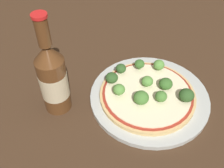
{
  "coord_description": "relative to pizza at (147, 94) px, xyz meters",
  "views": [
    {
      "loc": [
        -0.4,
        -0.15,
        0.48
      ],
      "look_at": [
        -0.06,
        0.08,
        0.06
      ],
      "focal_mm": 42.0,
      "sensor_mm": 36.0,
      "label": 1
    }
  ],
  "objects": [
    {
      "name": "plate",
      "position": [
        0.0,
        -0.0,
        -0.01
      ],
      "size": [
        0.28,
        0.28,
        0.01
      ],
      "color": "#B2B7B2",
      "rests_on": "ground_plane"
    },
    {
      "name": "pizza",
      "position": [
        0.0,
        0.0,
        0.0
      ],
      "size": [
        0.23,
        0.23,
        0.01
      ],
      "color": "tan",
      "rests_on": "plate"
    },
    {
      "name": "broccoli_floret_5",
      "position": [
        0.09,
        0.01,
        0.02
      ],
      "size": [
        0.03,
        0.03,
        0.03
      ],
      "color": "#6B8E51",
      "rests_on": "pizza"
    },
    {
      "name": "broccoli_floret_2",
      "position": [
        0.03,
        -0.08,
        0.02
      ],
      "size": [
        0.03,
        0.03,
        0.03
      ],
      "color": "#6B8E51",
      "rests_on": "pizza"
    },
    {
      "name": "broccoli_floret_6",
      "position": [
        -0.04,
        0.05,
        0.02
      ],
      "size": [
        0.03,
        0.03,
        0.03
      ],
      "color": "#6B8E51",
      "rests_on": "pizza"
    },
    {
      "name": "broccoli_floret_3",
      "position": [
        0.02,
        0.09,
        0.02
      ],
      "size": [
        0.03,
        0.03,
        0.03
      ],
      "color": "#6B8E51",
      "rests_on": "pizza"
    },
    {
      "name": "broccoli_floret_1",
      "position": [
        -0.01,
        -0.04,
        0.02
      ],
      "size": [
        0.03,
        0.03,
        0.03
      ],
      "color": "#6B8E51",
      "rests_on": "pizza"
    },
    {
      "name": "broccoli_floret_0",
      "position": [
        -0.04,
        -0.0,
        0.02
      ],
      "size": [
        0.03,
        0.03,
        0.03
      ],
      "color": "#6B8E51",
      "rests_on": "pizza"
    },
    {
      "name": "broccoli_floret_7",
      "position": [
        0.03,
        -0.03,
        0.02
      ],
      "size": [
        0.03,
        0.03,
        0.03
      ],
      "color": "#6B8E51",
      "rests_on": "pizza"
    },
    {
      "name": "beer_bottle",
      "position": [
        -0.13,
        0.17,
        0.07
      ],
      "size": [
        0.06,
        0.06,
        0.24
      ],
      "color": "#563319",
      "rests_on": "ground_plane"
    },
    {
      "name": "ground_plane",
      "position": [
        0.01,
        -0.01,
        -0.02
      ],
      "size": [
        3.0,
        3.0,
        0.0
      ],
      "primitive_type": "plane",
      "color": "#3D2819"
    },
    {
      "name": "broccoli_floret_8",
      "position": [
        0.06,
        0.06,
        0.02
      ],
      "size": [
        0.03,
        0.03,
        0.03
      ],
      "color": "#6B8E51",
      "rests_on": "pizza"
    },
    {
      "name": "broccoli_floret_4",
      "position": [
        0.02,
        0.01,
        0.02
      ],
      "size": [
        0.03,
        0.03,
        0.03
      ],
      "color": "#6B8E51",
      "rests_on": "pizza"
    },
    {
      "name": "broccoli_floret_9",
      "position": [
        -0.02,
        0.09,
        0.02
      ],
      "size": [
        0.03,
        0.03,
        0.03
      ],
      "color": "#6B8E51",
      "rests_on": "pizza"
    }
  ]
}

